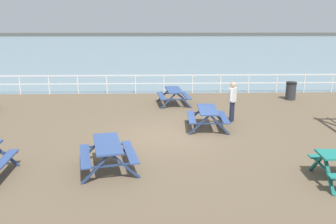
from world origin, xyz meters
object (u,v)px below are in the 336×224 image
object	(u,v)px
picnic_table_corner	(174,93)
litter_bin	(291,91)
visitor	(232,99)
picnic_table_near_left	(208,114)
picnic_table_far_right	(108,149)

from	to	relation	value
picnic_table_corner	litter_bin	xyz separation A→B (m)	(6.25, 0.92, -0.10)
picnic_table_corner	visitor	distance (m)	3.89
visitor	litter_bin	distance (m)	5.73
picnic_table_near_left	litter_bin	distance (m)	7.17
picnic_table_far_right	picnic_table_corner	xyz separation A→B (m)	(2.22, 7.81, 0.00)
picnic_table_corner	litter_bin	world-z (taller)	litter_bin
picnic_table_far_right	litter_bin	xyz separation A→B (m)	(8.47, 8.73, -0.10)
picnic_table_far_right	visitor	world-z (taller)	visitor
picnic_table_far_right	picnic_table_near_left	bearing A→B (deg)	-54.25
picnic_table_near_left	picnic_table_far_right	distance (m)	5.01
litter_bin	picnic_table_far_right	bearing A→B (deg)	-134.15
picnic_table_near_left	litter_bin	size ratio (longest dim) A/B	1.96
picnic_table_near_left	visitor	size ratio (longest dim) A/B	1.12
picnic_table_far_right	picnic_table_corner	bearing A→B (deg)	-28.52
visitor	picnic_table_far_right	bearing A→B (deg)	77.69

